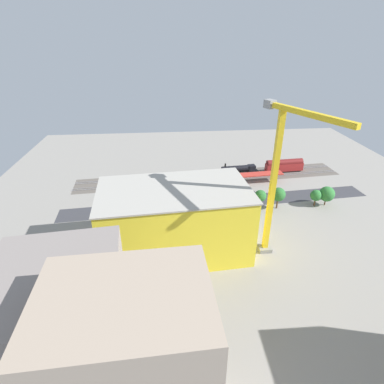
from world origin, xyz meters
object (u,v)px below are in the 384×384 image
object	(u,v)px
passenger_coach	(284,165)
locomotive	(240,170)
parked_car_3	(197,197)
street_tree_5	(278,194)
parked_car_5	(160,199)
tower_crane	(279,176)
box_truck_1	(198,216)
street_tree_2	(260,196)
traffic_light	(175,187)
platform_canopy_near	(217,177)
street_tree_0	(164,199)
parked_car_0	(251,194)
parked_car_2	(217,196)
parked_car_6	(141,200)
street_tree_4	(249,198)
parked_car_1	(232,195)
box_truck_0	(146,217)
street_tree_3	(316,195)
construction_building	(175,221)
parked_car_4	(179,198)
street_tree_1	(327,194)

from	to	relation	value
passenger_coach	locomotive	bearing A→B (deg)	-0.01
parked_car_3	street_tree_5	bearing A→B (deg)	161.00
parked_car_5	tower_crane	xyz separation A→B (m)	(-30.50, 33.87, 23.18)
box_truck_1	street_tree_5	world-z (taller)	street_tree_5
street_tree_2	traffic_light	bearing A→B (deg)	-19.71
platform_canopy_near	street_tree_2	world-z (taller)	street_tree_2
tower_crane	street_tree_0	bearing A→B (deg)	-41.21
locomotive	box_truck_1	bearing A→B (deg)	58.18
passenger_coach	parked_car_5	bearing A→B (deg)	21.73
street_tree_2	parked_car_3	bearing A→B (deg)	-23.83
parked_car_0	parked_car_3	bearing A→B (deg)	-0.04
parked_car_2	parked_car_6	bearing A→B (deg)	0.85
street_tree_2	street_tree_4	xyz separation A→B (m)	(3.85, -0.23, -0.78)
parked_car_1	box_truck_0	distance (m)	34.95
tower_crane	parked_car_5	bearing A→B (deg)	-48.00
street_tree_4	parked_car_6	bearing A→B (deg)	-12.77
parked_car_0	platform_canopy_near	bearing A→B (deg)	-41.39
street_tree_0	passenger_coach	bearing A→B (deg)	-150.33
street_tree_3	street_tree_4	size ratio (longest dim) A/B	0.89
parked_car_0	construction_building	xyz separation A→B (m)	(30.33, 29.90, 8.70)
parked_car_6	street_tree_4	world-z (taller)	street_tree_4
parked_car_6	parked_car_1	bearing A→B (deg)	-178.90
parked_car_4	street_tree_1	distance (m)	53.66
parked_car_6	street_tree_5	size ratio (longest dim) A/B	0.56
parked_car_0	parked_car_1	size ratio (longest dim) A/B	1.02
street_tree_3	box_truck_0	bearing A→B (deg)	4.84
locomotive	parked_car_3	xyz separation A→B (m)	(21.88, 22.07, -0.99)
parked_car_5	street_tree_0	world-z (taller)	street_tree_0
box_truck_0	box_truck_1	bearing A→B (deg)	178.03
parked_car_4	parked_car_6	world-z (taller)	parked_car_4
parked_car_3	street_tree_3	world-z (taller)	street_tree_3
parked_car_4	box_truck_1	world-z (taller)	box_truck_1
platform_canopy_near	parked_car_1	size ratio (longest dim) A/B	12.73
passenger_coach	street_tree_3	bearing A→B (deg)	90.05
passenger_coach	street_tree_1	distance (m)	31.41
parked_car_0	parked_car_3	xyz separation A→B (m)	(21.19, -0.01, 0.00)
locomotive	street_tree_2	size ratio (longest dim) A/B	2.34
parked_car_0	parked_car_3	world-z (taller)	parked_car_3
passenger_coach	street_tree_2	world-z (taller)	street_tree_2
traffic_light	street_tree_3	bearing A→B (deg)	168.54
box_truck_0	parked_car_3	bearing A→B (deg)	-142.33
parked_car_6	construction_building	world-z (taller)	construction_building
parked_car_4	street_tree_3	bearing A→B (deg)	169.83
street_tree_4	traffic_light	size ratio (longest dim) A/B	0.98
passenger_coach	tower_crane	size ratio (longest dim) A/B	0.42
passenger_coach	construction_building	distance (m)	73.22
parked_car_1	box_truck_1	world-z (taller)	box_truck_1
parked_car_2	street_tree_5	size ratio (longest dim) A/B	0.58
box_truck_1	street_tree_0	size ratio (longest dim) A/B	1.18
street_tree_4	street_tree_2	bearing A→B (deg)	176.61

